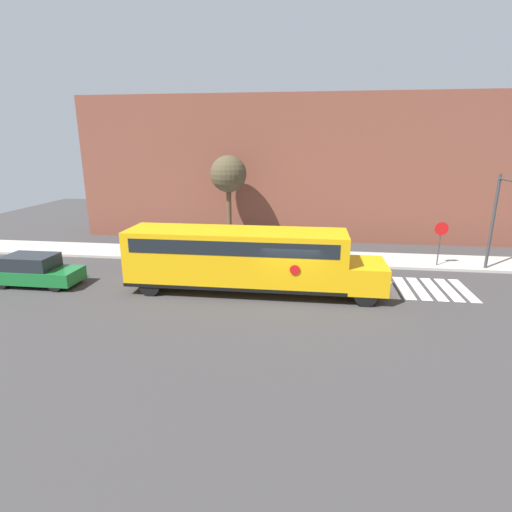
{
  "coord_description": "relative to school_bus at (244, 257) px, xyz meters",
  "views": [
    {
      "loc": [
        0.62,
        -17.19,
        6.86
      ],
      "look_at": [
        -1.76,
        1.01,
        1.63
      ],
      "focal_mm": 28.0,
      "sensor_mm": 36.0,
      "label": 1
    }
  ],
  "objects": [
    {
      "name": "ground_plane",
      "position": [
        2.27,
        -0.51,
        -1.72
      ],
      "size": [
        60.0,
        60.0,
        0.0
      ],
      "primitive_type": "plane",
      "color": "#3A3838"
    },
    {
      "name": "sidewalk_strip",
      "position": [
        2.27,
        5.99,
        -1.65
      ],
      "size": [
        44.0,
        3.0,
        0.15
      ],
      "color": "#B2ADA3",
      "rests_on": "ground"
    },
    {
      "name": "building_backdrop",
      "position": [
        2.27,
        12.49,
        3.32
      ],
      "size": [
        32.0,
        4.0,
        10.08
      ],
      "color": "brown",
      "rests_on": "ground"
    },
    {
      "name": "crosswalk_stripes",
      "position": [
        8.76,
        1.49,
        -1.72
      ],
      "size": [
        4.0,
        3.2,
        0.01
      ],
      "color": "white",
      "rests_on": "ground"
    },
    {
      "name": "school_bus",
      "position": [
        0.0,
        0.0,
        0.0
      ],
      "size": [
        11.92,
        2.57,
        2.97
      ],
      "color": "#EAA80F",
      "rests_on": "ground"
    },
    {
      "name": "parked_car",
      "position": [
        -10.42,
        -0.46,
        -0.97
      ],
      "size": [
        4.25,
        1.73,
        1.54
      ],
      "color": "#196B2D",
      "rests_on": "ground"
    },
    {
      "name": "stop_sign",
      "position": [
        10.29,
        5.13,
        0.04
      ],
      "size": [
        0.74,
        0.1,
        2.64
      ],
      "color": "#38383A",
      "rests_on": "ground"
    },
    {
      "name": "traffic_light",
      "position": [
        12.81,
        3.76,
        1.82
      ],
      "size": [
        0.28,
        3.61,
        5.3
      ],
      "color": "#38383A",
      "rests_on": "ground"
    },
    {
      "name": "tree_near_sidewalk",
      "position": [
        -2.4,
        8.71,
        3.06
      ],
      "size": [
        2.42,
        2.42,
        6.07
      ],
      "color": "brown",
      "rests_on": "ground"
    }
  ]
}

